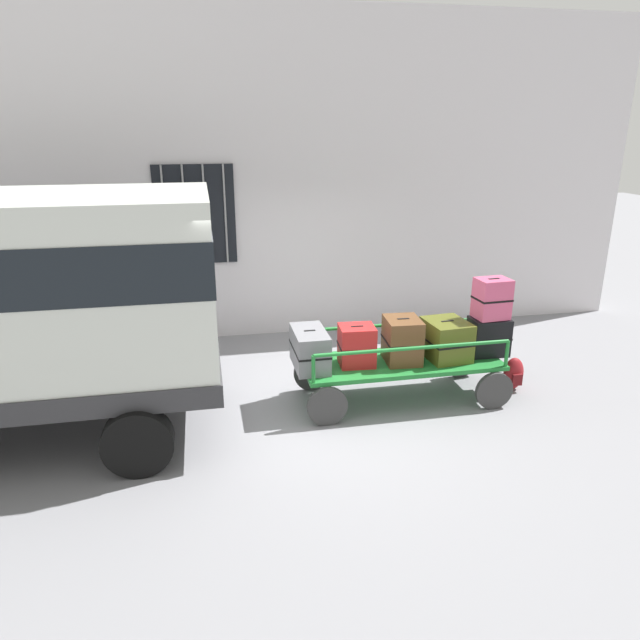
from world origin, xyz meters
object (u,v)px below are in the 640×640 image
(suitcase_center_bottom, at_px, (402,340))
(suitcase_right_middle, at_px, (492,298))
(suitcase_midright_bottom, at_px, (446,340))
(suitcase_left_bottom, at_px, (309,349))
(luggage_cart, at_px, (400,369))
(backpack, at_px, (513,374))
(suitcase_midleft_bottom, at_px, (357,346))
(suitcase_right_bottom, at_px, (488,336))

(suitcase_center_bottom, height_order, suitcase_right_middle, suitcase_right_middle)
(suitcase_midright_bottom, bearing_deg, suitcase_left_bottom, 178.16)
(luggage_cart, bearing_deg, backpack, -0.98)
(suitcase_midleft_bottom, bearing_deg, suitcase_right_middle, 0.05)
(suitcase_midright_bottom, height_order, suitcase_right_middle, suitcase_right_middle)
(luggage_cart, height_order, suitcase_right_middle, suitcase_right_middle)
(suitcase_center_bottom, relative_size, backpack, 1.26)
(suitcase_midleft_bottom, bearing_deg, backpack, -0.54)
(suitcase_left_bottom, distance_m, suitcase_midleft_bottom, 0.58)
(suitcase_left_bottom, relative_size, suitcase_midleft_bottom, 1.45)
(suitcase_midleft_bottom, bearing_deg, suitcase_left_bottom, 175.57)
(luggage_cart, bearing_deg, suitcase_midright_bottom, -1.75)
(luggage_cart, xyz_separation_m, suitcase_midright_bottom, (0.57, -0.02, 0.35))
(suitcase_midleft_bottom, relative_size, suitcase_midright_bottom, 0.79)
(suitcase_midleft_bottom, distance_m, suitcase_center_bottom, 0.57)
(suitcase_midright_bottom, bearing_deg, suitcase_midleft_bottom, 179.46)
(luggage_cart, relative_size, suitcase_right_bottom, 5.16)
(suitcase_right_bottom, xyz_separation_m, suitcase_right_middle, (0.00, 0.01, 0.50))
(luggage_cart, height_order, suitcase_midright_bottom, suitcase_midright_bottom)
(suitcase_left_bottom, bearing_deg, suitcase_midleft_bottom, -4.43)
(luggage_cart, relative_size, suitcase_right_middle, 5.02)
(luggage_cart, relative_size, backpack, 5.80)
(suitcase_midleft_bottom, height_order, suitcase_right_middle, suitcase_right_middle)
(backpack, bearing_deg, luggage_cart, 179.02)
(suitcase_right_middle, bearing_deg, suitcase_right_bottom, -90.00)
(backpack, bearing_deg, suitcase_center_bottom, 179.55)
(suitcase_midright_bottom, xyz_separation_m, backpack, (0.98, -0.01, -0.55))
(suitcase_left_bottom, distance_m, suitcase_right_bottom, 2.30)
(luggage_cart, bearing_deg, suitcase_left_bottom, 178.11)
(suitcase_center_bottom, distance_m, suitcase_midright_bottom, 0.57)
(suitcase_center_bottom, bearing_deg, suitcase_midleft_bottom, 179.22)
(suitcase_midleft_bottom, xyz_separation_m, suitcase_midright_bottom, (1.15, -0.01, -0.00))
(luggage_cart, bearing_deg, suitcase_center_bottom, -90.00)
(luggage_cart, xyz_separation_m, backpack, (1.55, -0.03, -0.20))
(suitcase_left_bottom, height_order, suitcase_midleft_bottom, suitcase_midleft_bottom)
(suitcase_midleft_bottom, height_order, backpack, suitcase_midleft_bottom)
(suitcase_right_bottom, height_order, suitcase_right_middle, suitcase_right_middle)
(suitcase_right_middle, bearing_deg, backpack, -3.02)
(suitcase_left_bottom, height_order, suitcase_midright_bottom, suitcase_midright_bottom)
(suitcase_left_bottom, bearing_deg, suitcase_midright_bottom, -1.84)
(suitcase_right_bottom, bearing_deg, suitcase_right_middle, 90.00)
(luggage_cart, xyz_separation_m, suitcase_left_bottom, (-1.15, 0.04, 0.34))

